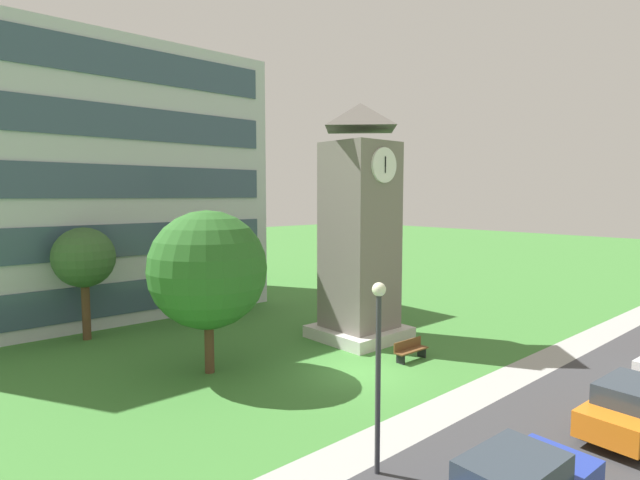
{
  "coord_description": "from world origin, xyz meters",
  "views": [
    {
      "loc": [
        -14.37,
        -13.87,
        7.26
      ],
      "look_at": [
        1.77,
        4.46,
        5.06
      ],
      "focal_mm": 27.94,
      "sensor_mm": 36.0,
      "label": 1
    }
  ],
  "objects_px": {
    "clock_tower": "(360,234)",
    "tree_near_tower": "(84,258)",
    "tree_by_building": "(208,270)",
    "tree_streetside": "(224,259)",
    "park_bench": "(410,350)",
    "street_lamp": "(378,354)",
    "parked_car_orange": "(634,407)"
  },
  "relations": [
    {
      "from": "tree_near_tower",
      "to": "tree_by_building",
      "type": "relative_size",
      "value": 0.85
    },
    {
      "from": "tree_near_tower",
      "to": "parked_car_orange",
      "type": "height_order",
      "value": "tree_near_tower"
    },
    {
      "from": "tree_streetside",
      "to": "park_bench",
      "type": "bearing_deg",
      "value": -79.34
    },
    {
      "from": "tree_near_tower",
      "to": "tree_streetside",
      "type": "xyz_separation_m",
      "value": [
        7.49,
        -0.77,
        -0.58
      ]
    },
    {
      "from": "tree_by_building",
      "to": "street_lamp",
      "type": "bearing_deg",
      "value": -92.35
    },
    {
      "from": "street_lamp",
      "to": "tree_near_tower",
      "type": "bearing_deg",
      "value": 96.16
    },
    {
      "from": "clock_tower",
      "to": "tree_near_tower",
      "type": "bearing_deg",
      "value": 139.77
    },
    {
      "from": "park_bench",
      "to": "street_lamp",
      "type": "relative_size",
      "value": 0.36
    },
    {
      "from": "tree_streetside",
      "to": "parked_car_orange",
      "type": "bearing_deg",
      "value": -84.88
    },
    {
      "from": "tree_streetside",
      "to": "tree_by_building",
      "type": "relative_size",
      "value": 0.75
    },
    {
      "from": "park_bench",
      "to": "street_lamp",
      "type": "distance_m",
      "value": 9.74
    },
    {
      "from": "tree_near_tower",
      "to": "clock_tower",
      "type": "bearing_deg",
      "value": -40.23
    },
    {
      "from": "street_lamp",
      "to": "parked_car_orange",
      "type": "distance_m",
      "value": 8.63
    },
    {
      "from": "park_bench",
      "to": "parked_car_orange",
      "type": "height_order",
      "value": "parked_car_orange"
    },
    {
      "from": "tree_streetside",
      "to": "street_lamp",
      "type": "bearing_deg",
      "value": -108.0
    },
    {
      "from": "clock_tower",
      "to": "parked_car_orange",
      "type": "height_order",
      "value": "clock_tower"
    },
    {
      "from": "park_bench",
      "to": "street_lamp",
      "type": "xyz_separation_m",
      "value": [
        -7.82,
        -5.11,
        2.74
      ]
    },
    {
      "from": "clock_tower",
      "to": "tree_by_building",
      "type": "bearing_deg",
      "value": 175.96
    },
    {
      "from": "tree_streetside",
      "to": "tree_by_building",
      "type": "bearing_deg",
      "value": -124.41
    },
    {
      "from": "parked_car_orange",
      "to": "park_bench",
      "type": "bearing_deg",
      "value": 87.44
    },
    {
      "from": "parked_car_orange",
      "to": "street_lamp",
      "type": "bearing_deg",
      "value": 153.43
    },
    {
      "from": "tree_by_building",
      "to": "parked_car_orange",
      "type": "bearing_deg",
      "value": -62.1
    },
    {
      "from": "park_bench",
      "to": "street_lamp",
      "type": "height_order",
      "value": "street_lamp"
    },
    {
      "from": "clock_tower",
      "to": "tree_near_tower",
      "type": "distance_m",
      "value": 13.81
    },
    {
      "from": "tree_streetside",
      "to": "tree_by_building",
      "type": "height_order",
      "value": "tree_by_building"
    },
    {
      "from": "clock_tower",
      "to": "park_bench",
      "type": "xyz_separation_m",
      "value": [
        -0.76,
        -3.88,
        -4.84
      ]
    },
    {
      "from": "park_bench",
      "to": "parked_car_orange",
      "type": "bearing_deg",
      "value": -92.56
    },
    {
      "from": "street_lamp",
      "to": "tree_by_building",
      "type": "bearing_deg",
      "value": 87.65
    },
    {
      "from": "park_bench",
      "to": "tree_streetside",
      "type": "xyz_separation_m",
      "value": [
        -2.26,
        12.0,
        3.08
      ]
    },
    {
      "from": "tree_by_building",
      "to": "parked_car_orange",
      "type": "relative_size",
      "value": 1.43
    },
    {
      "from": "tree_near_tower",
      "to": "tree_streetside",
      "type": "distance_m",
      "value": 7.55
    },
    {
      "from": "street_lamp",
      "to": "tree_streetside",
      "type": "relative_size",
      "value": 1.01
    }
  ]
}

